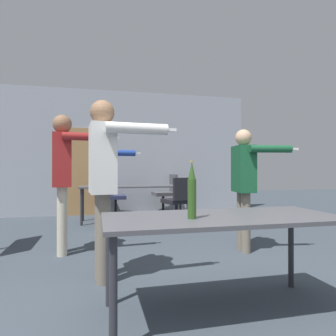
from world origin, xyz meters
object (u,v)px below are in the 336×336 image
object	(u,v)px
person_far_watching	(244,177)
office_chair_far_left	(112,198)
person_near_casual	(102,175)
person_center_tall	(104,171)
office_chair_side_rolled	(179,203)
person_right_polo	(63,169)
office_chair_near_pushed	(166,195)
beer_bottle	(192,191)

from	to	relation	value
person_far_watching	office_chair_far_left	world-z (taller)	person_far_watching
person_near_casual	office_chair_far_left	bearing A→B (deg)	170.76
person_center_tall	office_chair_side_rolled	xyz separation A→B (m)	(1.46, 2.54, -0.64)
person_right_polo	person_far_watching	world-z (taller)	person_right_polo
person_near_casual	office_chair_side_rolled	bearing A→B (deg)	101.99
person_far_watching	person_near_casual	bearing A→B (deg)	-123.13
office_chair_side_rolled	person_center_tall	bearing A→B (deg)	-135.78
person_far_watching	person_center_tall	xyz separation A→B (m)	(-1.84, -0.63, 0.09)
person_right_polo	person_center_tall	xyz separation A→B (m)	(0.48, -1.04, -0.02)
person_center_tall	office_chair_near_pushed	distance (m)	4.29
person_right_polo	person_far_watching	bearing A→B (deg)	74.87
person_near_casual	person_far_watching	world-z (taller)	person_near_casual
person_center_tall	office_chair_side_rolled	world-z (taller)	person_center_tall
office_chair_far_left	office_chair_side_rolled	bearing A→B (deg)	41.51
office_chair_far_left	person_center_tall	bearing A→B (deg)	-2.43
beer_bottle	person_far_watching	bearing A→B (deg)	52.02
beer_bottle	office_chair_side_rolled	bearing A→B (deg)	76.11
office_chair_side_rolled	beer_bottle	distance (m)	3.65
beer_bottle	person_right_polo	bearing A→B (deg)	118.07
person_right_polo	person_near_casual	world-z (taller)	person_right_polo
person_center_tall	beer_bottle	bearing A→B (deg)	26.54
person_far_watching	person_right_polo	bearing A→B (deg)	-92.17
person_right_polo	office_chair_near_pushed	bearing A→B (deg)	140.20
person_near_casual	beer_bottle	size ratio (longest dim) A/B	3.97
person_far_watching	office_chair_near_pushed	xyz separation A→B (m)	(-0.30, 3.33, -0.52)
person_right_polo	beer_bottle	xyz separation A→B (m)	(1.07, -2.01, -0.16)
person_near_casual	person_right_polo	bearing A→B (deg)	-24.46
person_right_polo	person_far_watching	distance (m)	2.36
office_chair_near_pushed	beer_bottle	size ratio (longest dim) A/B	2.33
person_near_casual	office_chair_side_rolled	size ratio (longest dim) A/B	1.76
person_far_watching	office_chair_far_left	size ratio (longest dim) A/B	1.78
person_right_polo	office_chair_side_rolled	size ratio (longest dim) A/B	1.93
person_near_casual	office_chair_near_pushed	distance (m)	2.37
person_right_polo	office_chair_side_rolled	distance (m)	2.54
person_right_polo	office_chair_side_rolled	xyz separation A→B (m)	(1.94, 1.50, -0.66)
person_right_polo	office_chair_side_rolled	world-z (taller)	person_right_polo
beer_bottle	person_near_casual	bearing A→B (deg)	100.10
person_center_tall	person_right_polo	bearing A→B (deg)	-160.02
person_right_polo	office_chair_far_left	world-z (taller)	person_right_polo
person_right_polo	person_far_watching	xyz separation A→B (m)	(2.32, -0.41, -0.11)
person_far_watching	beer_bottle	size ratio (longest dim) A/B	3.93
person_near_casual	office_chair_far_left	xyz separation A→B (m)	(0.25, 1.74, -0.56)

